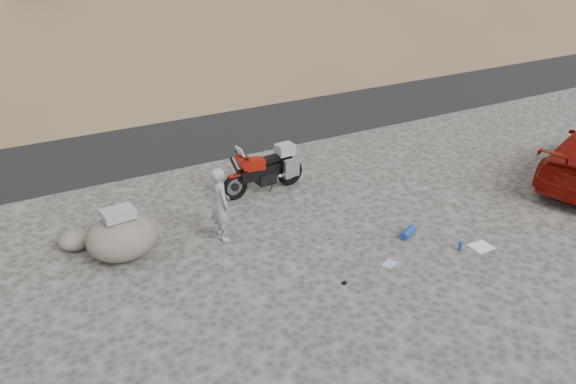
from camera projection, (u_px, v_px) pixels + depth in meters
name	position (u px, v px, depth m)	size (l,w,h in m)	color
ground	(341.00, 235.00, 13.15)	(140.00, 140.00, 0.00)	#3C3A38
road	(203.00, 122.00, 20.21)	(120.00, 7.00, 0.05)	black
motorcycle	(267.00, 170.00, 14.98)	(2.47, 0.82, 1.47)	black
man	(223.00, 237.00, 13.08)	(0.65, 0.42, 1.77)	#98989D
boulder	(122.00, 237.00, 12.11)	(1.65, 1.45, 1.17)	#5E5750
small_rock	(75.00, 240.00, 12.55)	(0.89, 0.84, 0.45)	#5E5750
gear_white_cloth	(481.00, 247.00, 12.69)	(0.48, 0.42, 0.02)	white
gear_blue_mat	(408.00, 232.00, 13.08)	(0.20, 0.20, 0.50)	#193B99
gear_bottle	(460.00, 246.00, 12.52)	(0.08, 0.08, 0.23)	#193B99
gear_glove_b	(344.00, 283.00, 11.44)	(0.10, 0.08, 0.03)	black
gear_blue_cloth	(389.00, 264.00, 12.08)	(0.32, 0.23, 0.01)	#93B5E3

